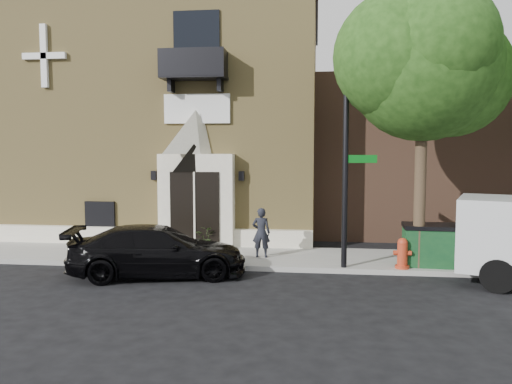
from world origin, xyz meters
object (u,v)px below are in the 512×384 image
dumpster (435,245)px  pedestrian_near (261,233)px  street_sign (346,162)px  fire_hydrant (402,253)px  black_sedan (158,251)px

dumpster → pedestrian_near: pedestrian_near is taller
street_sign → fire_hydrant: 3.04m
black_sedan → dumpster: black_sedan is taller
dumpster → pedestrian_near: 5.15m
black_sedan → dumpster: bearing=-91.3°
black_sedan → fire_hydrant: black_sedan is taller
dumpster → street_sign: bearing=-165.2°
street_sign → fire_hydrant: (1.61, 0.03, -2.58)m
black_sedan → fire_hydrant: size_ratio=5.56×
fire_hydrant → dumpster: (1.01, 0.50, 0.18)m
street_sign → fire_hydrant: bearing=0.3°
pedestrian_near → dumpster: bearing=175.5°
black_sedan → fire_hydrant: 6.84m
street_sign → dumpster: bearing=10.7°
black_sedan → street_sign: street_sign is taller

